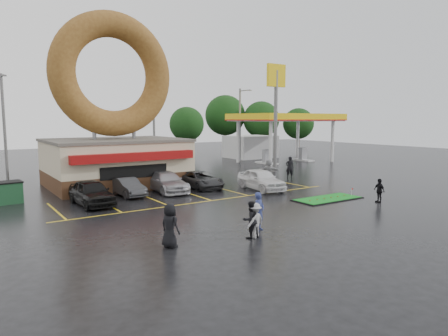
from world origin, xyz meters
TOP-DOWN VIEW (x-y plane):
  - ground at (0.00, 0.00)m, footprint 120.00×120.00m
  - donut_shop at (-3.00, 12.97)m, footprint 10.20×8.70m
  - gas_station at (20.00, 20.94)m, footprint 12.30×13.65m
  - shell_sign at (13.00, 12.00)m, footprint 2.20×0.36m
  - streetlight_left at (-10.00, 19.92)m, footprint 0.40×2.21m
  - streetlight_mid at (4.00, 20.92)m, footprint 0.40×2.21m
  - streetlight_right at (16.00, 21.92)m, footprint 0.40×2.21m
  - tree_far_a at (26.00, 30.00)m, footprint 5.60×5.60m
  - tree_far_b at (32.00, 28.00)m, footprint 4.90×4.90m
  - tree_far_c at (22.00, 34.00)m, footprint 6.30×6.30m
  - tree_far_d at (14.00, 32.00)m, footprint 4.90×4.90m
  - car_black at (-6.82, 6.42)m, footprint 2.05×4.63m
  - car_dgrey at (-3.94, 8.00)m, footprint 1.50×3.87m
  - car_silver at (-0.96, 8.00)m, footprint 2.32×5.04m
  - car_grey at (1.81, 7.95)m, footprint 2.27×4.67m
  - car_white at (5.18, 4.69)m, footprint 2.38×4.82m
  - person_blue at (-1.88, -3.73)m, footprint 0.78×0.66m
  - person_blackjkt at (-2.98, -4.49)m, footprint 0.84×0.67m
  - person_hoodie at (-2.79, -4.57)m, footprint 1.14×0.84m
  - person_bystander at (-6.51, -3.63)m, footprint 0.86×1.04m
  - person_cameraman at (8.45, -3.05)m, footprint 0.59×0.96m
  - person_walker_near at (7.94, 7.03)m, footprint 1.84×1.49m
  - person_walker_far at (11.01, 7.76)m, footprint 0.85×0.81m
  - dumpster at (-11.14, 9.89)m, footprint 1.90×1.35m
  - putting_green at (6.55, -0.55)m, footprint 4.81×2.15m

SIDE VIEW (x-z plane):
  - ground at x=0.00m, z-range 0.00..0.00m
  - putting_green at x=6.55m, z-range -0.26..0.34m
  - car_dgrey at x=-3.94m, z-range 0.00..1.26m
  - car_grey at x=1.81m, z-range 0.00..1.28m
  - dumpster at x=-11.14m, z-range 0.00..1.30m
  - car_silver at x=-0.96m, z-range 0.00..1.43m
  - person_cameraman at x=8.45m, z-range 0.00..1.53m
  - car_black at x=-6.82m, z-range 0.00..1.55m
  - person_hoodie at x=-2.79m, z-range 0.00..1.58m
  - car_white at x=5.18m, z-range 0.00..1.58m
  - person_blackjkt at x=-2.98m, z-range 0.00..1.66m
  - person_bystander at x=-6.51m, z-range 0.00..1.83m
  - person_blue at x=-1.88m, z-range 0.00..1.83m
  - person_walker_far at x=11.01m, z-range 0.00..1.96m
  - person_walker_near at x=7.94m, z-range 0.00..1.96m
  - gas_station at x=20.00m, z-range 0.75..6.65m
  - donut_shop at x=-3.00m, z-range -2.29..11.21m
  - tree_far_b at x=32.00m, z-range 1.03..8.03m
  - tree_far_d at x=14.00m, z-range 1.03..8.03m
  - streetlight_left at x=-10.00m, z-range 0.28..9.28m
  - streetlight_mid at x=4.00m, z-range 0.28..9.28m
  - streetlight_right at x=16.00m, z-range 0.28..9.28m
  - tree_far_a at x=26.00m, z-range 1.18..9.18m
  - tree_far_c at x=22.00m, z-range 1.34..10.34m
  - shell_sign at x=13.00m, z-range 2.08..12.68m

